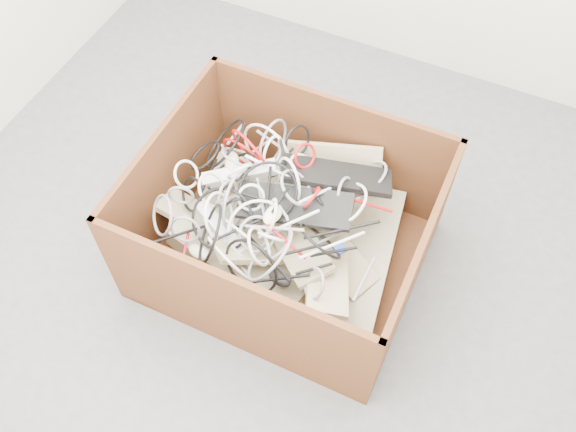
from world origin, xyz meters
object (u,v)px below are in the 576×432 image
at_px(cardboard_box, 283,238).
at_px(vga_plug, 340,248).
at_px(power_strip_right, 220,229).
at_px(power_strip_left, 240,174).

relative_size(cardboard_box, vga_plug, 24.48).
bearing_deg(power_strip_right, power_strip_left, 123.27).
relative_size(power_strip_left, vga_plug, 6.93).
xyz_separation_m(power_strip_left, vga_plug, (0.49, -0.13, -0.03)).
height_order(cardboard_box, vga_plug, cardboard_box).
height_order(power_strip_right, vga_plug, power_strip_right).
bearing_deg(cardboard_box, vga_plug, -11.96).
height_order(cardboard_box, power_strip_left, cardboard_box).
distance_m(cardboard_box, power_strip_right, 0.31).
distance_m(power_strip_right, vga_plug, 0.47).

